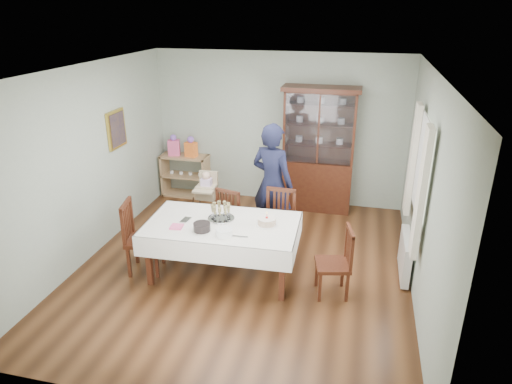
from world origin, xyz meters
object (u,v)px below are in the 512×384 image
(chair_far_left, at_px, (223,235))
(chair_end_right, at_px, (333,275))
(dining_table, at_px, (223,248))
(gift_bag_orange, at_px, (191,148))
(chair_end_left, at_px, (144,250))
(high_chair, at_px, (207,205))
(gift_bag_pink, at_px, (174,146))
(woman, at_px, (272,184))
(birthday_cake, at_px, (267,222))
(chair_far_right, at_px, (277,238))
(champagne_tray, at_px, (221,214))
(china_cabinet, at_px, (319,148))
(sideboard, at_px, (186,175))

(chair_far_left, xyz_separation_m, chair_end_right, (1.67, -0.70, -0.00))
(dining_table, height_order, gift_bag_orange, gift_bag_orange)
(chair_end_left, bearing_deg, high_chair, -26.13)
(gift_bag_pink, bearing_deg, gift_bag_orange, 0.00)
(woman, bearing_deg, birthday_cake, 117.86)
(chair_end_right, xyz_separation_m, gift_bag_orange, (-2.86, 2.62, 0.70))
(high_chair, bearing_deg, dining_table, -63.90)
(chair_end_left, bearing_deg, woman, -61.42)
(chair_far_left, height_order, gift_bag_orange, gift_bag_orange)
(gift_bag_orange, bearing_deg, chair_far_right, -43.00)
(birthday_cake, bearing_deg, champagne_tray, 176.79)
(chair_end_right, bearing_deg, chair_far_left, -125.63)
(dining_table, bearing_deg, chair_far_left, 107.86)
(china_cabinet, bearing_deg, woman, -111.78)
(chair_far_left, distance_m, chair_end_right, 1.81)
(chair_end_left, height_order, gift_bag_pink, gift_bag_pink)
(sideboard, bearing_deg, chair_end_left, -80.62)
(sideboard, xyz_separation_m, champagne_tray, (1.47, -2.39, 0.43))
(sideboard, xyz_separation_m, gift_bag_pink, (-0.19, -0.02, 0.58))
(chair_far_left, distance_m, woman, 1.07)
(birthday_cake, distance_m, gift_bag_pink, 3.32)
(chair_far_right, bearing_deg, chair_end_left, -152.57)
(sideboard, relative_size, champagne_tray, 2.49)
(champagne_tray, distance_m, gift_bag_pink, 2.89)
(dining_table, relative_size, chair_far_right, 2.04)
(chair_far_left, bearing_deg, gift_bag_pink, 142.73)
(china_cabinet, height_order, sideboard, china_cabinet)
(sideboard, distance_m, birthday_cake, 3.23)
(dining_table, distance_m, high_chair, 1.52)
(woman, height_order, high_chair, woman)
(chair_far_left, bearing_deg, chair_end_right, -8.35)
(woman, height_order, birthday_cake, woman)
(chair_end_left, bearing_deg, chair_end_right, -101.19)
(high_chair, height_order, champagne_tray, champagne_tray)
(chair_far_left, relative_size, woman, 0.50)
(high_chair, xyz_separation_m, gift_bag_orange, (-0.68, 1.12, 0.60))
(china_cabinet, height_order, birthday_cake, china_cabinet)
(china_cabinet, height_order, woman, china_cabinet)
(high_chair, distance_m, birthday_cake, 1.86)
(sideboard, xyz_separation_m, woman, (1.96, -1.37, 0.53))
(high_chair, height_order, gift_bag_orange, gift_bag_orange)
(sideboard, relative_size, gift_bag_orange, 2.34)
(chair_end_right, bearing_deg, chair_end_left, -102.36)
(dining_table, relative_size, gift_bag_orange, 5.29)
(china_cabinet, distance_m, chair_end_left, 3.45)
(chair_far_right, distance_m, gift_bag_orange, 2.81)
(woman, relative_size, gift_bag_pink, 4.67)
(gift_bag_orange, bearing_deg, woman, -36.82)
(chair_far_right, relative_size, high_chair, 1.06)
(china_cabinet, xyz_separation_m, woman, (-0.54, -1.35, -0.19))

